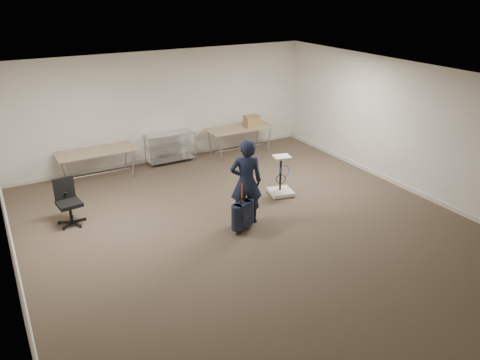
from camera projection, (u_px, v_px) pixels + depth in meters
ground at (254, 232)px, 8.76m from camera, size 9.00×9.00×0.00m
room_shell at (220, 202)px, 9.85m from camera, size 8.00×9.00×9.00m
folding_table_left at (96, 153)px, 10.81m from camera, size 1.80×0.75×0.73m
folding_table_right at (240, 129)px, 12.52m from camera, size 1.80×0.75×0.73m
wire_shelf at (170, 146)px, 11.96m from camera, size 1.22×0.47×0.80m
person at (246, 182)px, 8.81m from camera, size 0.71×0.59×1.68m
suitcase at (243, 215)px, 8.69m from camera, size 0.40×0.32×0.96m
office_chair at (70, 210)px, 8.97m from camera, size 0.55×0.55×0.91m
equipment_cart at (281, 185)px, 10.21m from camera, size 0.58×0.58×0.90m
cardboard_box at (252, 121)px, 12.54m from camera, size 0.39×0.30×0.29m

